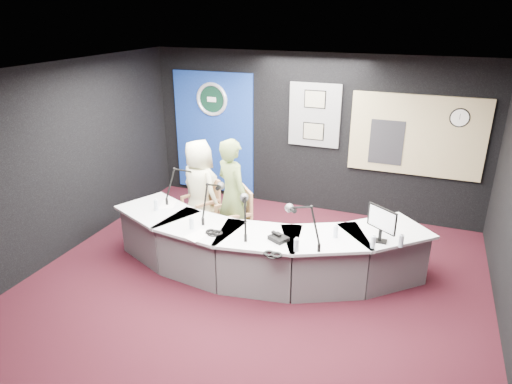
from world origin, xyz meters
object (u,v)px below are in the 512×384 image
at_px(armchair_left, 201,209).
at_px(person_woman, 232,195).
at_px(broadcast_desk, 260,248).
at_px(person_man, 200,189).
at_px(armchair_right, 233,218).

xyz_separation_m(armchair_left, person_woman, (0.67, -0.22, 0.42)).
xyz_separation_m(broadcast_desk, person_man, (-1.30, 0.73, 0.43)).
relative_size(armchair_left, armchair_right, 0.92).
relative_size(person_man, person_woman, 0.91).
distance_m(armchair_left, person_woman, 0.82).
bearing_deg(person_woman, armchair_left, 14.02).
height_order(broadcast_desk, person_woman, person_woman).
bearing_deg(person_woman, person_man, 14.02).
xyz_separation_m(broadcast_desk, armchair_left, (-1.30, 0.73, 0.08)).
bearing_deg(person_man, person_woman, -172.32).
bearing_deg(armchair_right, person_woman, 0.00).
bearing_deg(broadcast_desk, person_woman, 140.78).
height_order(armchair_left, person_woman, person_woman).
height_order(person_man, person_woman, person_woman).
bearing_deg(broadcast_desk, armchair_left, 150.50).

